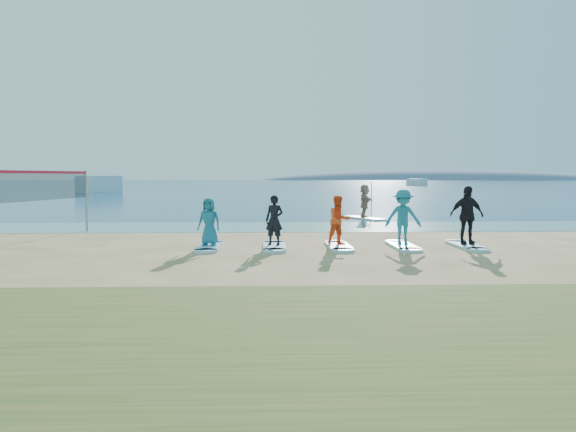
{
  "coord_description": "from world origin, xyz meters",
  "views": [
    {
      "loc": [
        -1.96,
        -14.52,
        2.29
      ],
      "look_at": [
        -1.38,
        2.0,
        1.1
      ],
      "focal_mm": 35.0,
      "sensor_mm": 36.0,
      "label": 1
    }
  ],
  "objects_px": {
    "volleyball_net": "(17,187)",
    "student_1": "(274,220)",
    "paddleboarder": "(365,201)",
    "student_4": "(467,215)",
    "boat_offshore_a": "(100,192)",
    "surfboard_2": "(339,246)",
    "student_0": "(209,222)",
    "boat_offshore_b": "(417,186)",
    "surfboard_1": "(274,246)",
    "student_2": "(339,220)",
    "student_3": "(403,217)",
    "paddleboard": "(364,218)",
    "surfboard_4": "(466,246)",
    "surfboard_0": "(209,247)",
    "surfboard_3": "(403,246)"
  },
  "relations": [
    {
      "from": "boat_offshore_b",
      "to": "student_3",
      "type": "relative_size",
      "value": 3.39
    },
    {
      "from": "boat_offshore_b",
      "to": "student_0",
      "type": "distance_m",
      "value": 113.61
    },
    {
      "from": "boat_offshore_a",
      "to": "surfboard_1",
      "type": "relative_size",
      "value": 3.73
    },
    {
      "from": "surfboard_2",
      "to": "volleyball_net",
      "type": "bearing_deg",
      "value": 172.47
    },
    {
      "from": "paddleboarder",
      "to": "student_4",
      "type": "height_order",
      "value": "student_4"
    },
    {
      "from": "volleyball_net",
      "to": "boat_offshore_b",
      "type": "distance_m",
      "value": 114.52
    },
    {
      "from": "volleyball_net",
      "to": "student_0",
      "type": "distance_m",
      "value": 6.81
    },
    {
      "from": "paddleboarder",
      "to": "surfboard_3",
      "type": "relative_size",
      "value": 0.78
    },
    {
      "from": "surfboard_2",
      "to": "student_3",
      "type": "xyz_separation_m",
      "value": [
        2.06,
        0.0,
        0.92
      ]
    },
    {
      "from": "boat_offshore_a",
      "to": "surfboard_0",
      "type": "distance_m",
      "value": 64.36
    },
    {
      "from": "paddleboarder",
      "to": "boat_offshore_b",
      "type": "xyz_separation_m",
      "value": [
        28.48,
        96.53,
        -0.98
      ]
    },
    {
      "from": "boat_offshore_a",
      "to": "surfboard_4",
      "type": "distance_m",
      "value": 67.55
    },
    {
      "from": "surfboard_3",
      "to": "surfboard_0",
      "type": "bearing_deg",
      "value": 180.0
    },
    {
      "from": "student_0",
      "to": "surfboard_3",
      "type": "relative_size",
      "value": 0.68
    },
    {
      "from": "boat_offshore_b",
      "to": "surfboard_1",
      "type": "relative_size",
      "value": 2.71
    },
    {
      "from": "boat_offshore_a",
      "to": "student_3",
      "type": "xyz_separation_m",
      "value": [
        27.58,
        -60.7,
        0.97
      ]
    },
    {
      "from": "paddleboard",
      "to": "student_3",
      "type": "height_order",
      "value": "student_3"
    },
    {
      "from": "boat_offshore_a",
      "to": "surfboard_4",
      "type": "relative_size",
      "value": 3.73
    },
    {
      "from": "student_2",
      "to": "student_3",
      "type": "height_order",
      "value": "student_3"
    },
    {
      "from": "surfboard_2",
      "to": "student_2",
      "type": "distance_m",
      "value": 0.83
    },
    {
      "from": "surfboard_0",
      "to": "student_0",
      "type": "relative_size",
      "value": 1.46
    },
    {
      "from": "surfboard_4",
      "to": "student_4",
      "type": "distance_m",
      "value": 0.98
    },
    {
      "from": "paddleboarder",
      "to": "student_1",
      "type": "distance_m",
      "value": 12.41
    },
    {
      "from": "paddleboard",
      "to": "surfboard_2",
      "type": "distance_m",
      "value": 11.76
    },
    {
      "from": "surfboard_0",
      "to": "student_3",
      "type": "relative_size",
      "value": 1.25
    },
    {
      "from": "student_3",
      "to": "boat_offshore_a",
      "type": "bearing_deg",
      "value": 119.87
    },
    {
      "from": "surfboard_1",
      "to": "surfboard_3",
      "type": "bearing_deg",
      "value": 0.0
    },
    {
      "from": "student_2",
      "to": "surfboard_4",
      "type": "height_order",
      "value": "student_2"
    },
    {
      "from": "boat_offshore_b",
      "to": "surfboard_1",
      "type": "height_order",
      "value": "boat_offshore_b"
    },
    {
      "from": "boat_offshore_b",
      "to": "student_0",
      "type": "relative_size",
      "value": 3.97
    },
    {
      "from": "surfboard_1",
      "to": "boat_offshore_b",
      "type": "bearing_deg",
      "value": 72.84
    },
    {
      "from": "paddleboard",
      "to": "surfboard_4",
      "type": "height_order",
      "value": "paddleboard"
    },
    {
      "from": "surfboard_2",
      "to": "student_2",
      "type": "relative_size",
      "value": 1.4
    },
    {
      "from": "surfboard_4",
      "to": "surfboard_1",
      "type": "bearing_deg",
      "value": 180.0
    },
    {
      "from": "student_1",
      "to": "surfboard_4",
      "type": "bearing_deg",
      "value": 21.86
    },
    {
      "from": "paddleboarder",
      "to": "surfboard_1",
      "type": "height_order",
      "value": "paddleboarder"
    },
    {
      "from": "student_2",
      "to": "student_4",
      "type": "height_order",
      "value": "student_4"
    },
    {
      "from": "paddleboard",
      "to": "surfboard_3",
      "type": "relative_size",
      "value": 1.36
    },
    {
      "from": "student_4",
      "to": "surfboard_2",
      "type": "bearing_deg",
      "value": 176.08
    },
    {
      "from": "student_0",
      "to": "student_4",
      "type": "xyz_separation_m",
      "value": [
        8.23,
        0.0,
        0.18
      ]
    },
    {
      "from": "paddleboard",
      "to": "paddleboarder",
      "type": "distance_m",
      "value": 0.92
    },
    {
      "from": "surfboard_2",
      "to": "surfboard_4",
      "type": "relative_size",
      "value": 1.0
    },
    {
      "from": "volleyball_net",
      "to": "boat_offshore_a",
      "type": "height_order",
      "value": "volleyball_net"
    },
    {
      "from": "student_2",
      "to": "surfboard_1",
      "type": "bearing_deg",
      "value": 160.83
    },
    {
      "from": "volleyball_net",
      "to": "student_1",
      "type": "bearing_deg",
      "value": -9.3
    },
    {
      "from": "student_0",
      "to": "student_1",
      "type": "relative_size",
      "value": 0.95
    },
    {
      "from": "volleyball_net",
      "to": "boat_offshore_a",
      "type": "xyz_separation_m",
      "value": [
        -14.83,
        59.29,
        -1.9
      ]
    },
    {
      "from": "boat_offshore_a",
      "to": "surfboard_2",
      "type": "distance_m",
      "value": 65.85
    },
    {
      "from": "student_0",
      "to": "surfboard_1",
      "type": "xyz_separation_m",
      "value": [
        2.06,
        0.0,
        -0.8
      ]
    },
    {
      "from": "boat_offshore_a",
      "to": "student_1",
      "type": "xyz_separation_m",
      "value": [
        23.47,
        -60.7,
        0.88
      ]
    }
  ]
}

